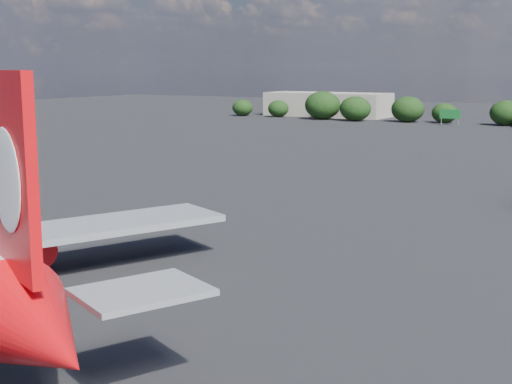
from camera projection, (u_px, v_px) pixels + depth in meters
The scene contains 3 objects.
ground at pixel (336, 187), 100.19m from camera, with size 500.00×500.00×0.00m, color black.
terminal_building at pixel (328, 104), 243.82m from camera, with size 42.00×16.00×8.00m.
highway_sign at pixel (450, 114), 206.43m from camera, with size 6.00×0.30×4.50m.
Camera 1 is at (41.75, -30.25, 16.71)m, focal length 50.00 mm.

